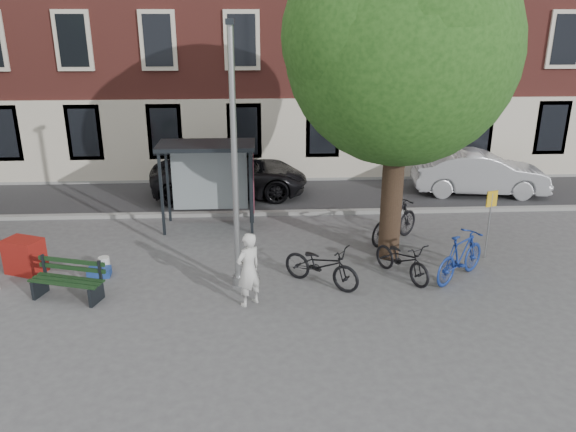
# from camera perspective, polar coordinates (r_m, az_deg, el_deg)

# --- Properties ---
(ground) EXTENTS (90.00, 90.00, 0.00)m
(ground) POSITION_cam_1_polar(r_m,az_deg,el_deg) (13.78, -5.04, -6.96)
(ground) COLOR #4C4C4F
(ground) RESTS_ON ground
(road) EXTENTS (40.00, 4.00, 0.01)m
(road) POSITION_cam_1_polar(r_m,az_deg,el_deg) (20.27, -4.43, 2.00)
(road) COLOR #28282B
(road) RESTS_ON ground
(curb_near) EXTENTS (40.00, 0.25, 0.12)m
(curb_near) POSITION_cam_1_polar(r_m,az_deg,el_deg) (18.36, -4.56, 0.26)
(curb_near) COLOR gray
(curb_near) RESTS_ON ground
(curb_far) EXTENTS (40.00, 0.25, 0.12)m
(curb_far) POSITION_cam_1_polar(r_m,az_deg,el_deg) (22.17, -4.32, 3.72)
(curb_far) COLOR gray
(curb_far) RESTS_ON ground
(lamppost) EXTENTS (0.28, 0.35, 6.11)m
(lamppost) POSITION_cam_1_polar(r_m,az_deg,el_deg) (12.77, -5.41, 4.26)
(lamppost) COLOR #9EA0A3
(lamppost) RESTS_ON ground
(tree_right) EXTENTS (5.76, 5.60, 8.20)m
(tree_right) POSITION_cam_1_polar(r_m,az_deg,el_deg) (14.12, 11.69, 17.10)
(tree_right) COLOR black
(tree_right) RESTS_ON ground
(bus_shelter) EXTENTS (2.85, 1.45, 2.62)m
(bus_shelter) POSITION_cam_1_polar(r_m,az_deg,el_deg) (16.99, -6.86, 5.12)
(bus_shelter) COLOR #1E2328
(bus_shelter) RESTS_ON ground
(painter) EXTENTS (0.75, 0.72, 1.73)m
(painter) POSITION_cam_1_polar(r_m,az_deg,el_deg) (12.50, -4.04, -5.45)
(painter) COLOR silver
(painter) RESTS_ON ground
(bench) EXTENTS (1.79, 1.01, 0.88)m
(bench) POSITION_cam_1_polar(r_m,az_deg,el_deg) (13.91, -21.44, -6.25)
(bench) COLOR #1E2328
(bench) RESTS_ON ground
(bike_a) EXTENTS (2.05, 1.76, 1.06)m
(bike_a) POSITION_cam_1_polar(r_m,az_deg,el_deg) (13.51, 3.41, -4.97)
(bike_a) COLOR black
(bike_a) RESTS_ON ground
(bike_b) EXTENTS (1.92, 1.76, 1.22)m
(bike_b) POSITION_cam_1_polar(r_m,az_deg,el_deg) (14.39, 17.13, -3.93)
(bike_b) COLOR navy
(bike_b) RESTS_ON ground
(bike_c) EXTENTS (1.49, 1.96, 0.99)m
(bike_c) POSITION_cam_1_polar(r_m,az_deg,el_deg) (14.16, 11.53, -4.32)
(bike_c) COLOR black
(bike_c) RESTS_ON ground
(bike_d) EXTENTS (1.94, 1.78, 1.24)m
(bike_d) POSITION_cam_1_polar(r_m,az_deg,el_deg) (16.30, 10.79, -0.53)
(bike_d) COLOR black
(bike_d) RESTS_ON ground
(car_dark) EXTENTS (5.66, 2.83, 1.54)m
(car_dark) POSITION_cam_1_polar(r_m,az_deg,el_deg) (20.25, -5.93, 4.20)
(car_dark) COLOR black
(car_dark) RESTS_ON ground
(car_silver) EXTENTS (4.89, 2.23, 1.56)m
(car_silver) POSITION_cam_1_polar(r_m,az_deg,el_deg) (21.49, 18.88, 4.16)
(car_silver) COLOR #A7A8AE
(car_silver) RESTS_ON ground
(red_stand) EXTENTS (1.06, 0.90, 0.90)m
(red_stand) POSITION_cam_1_polar(r_m,az_deg,el_deg) (15.65, -25.19, -3.69)
(red_stand) COLOR maroon
(red_stand) RESTS_ON ground
(blue_crate) EXTENTS (0.59, 0.45, 0.20)m
(blue_crate) POSITION_cam_1_polar(r_m,az_deg,el_deg) (14.89, -18.62, -5.45)
(blue_crate) COLOR navy
(blue_crate) RESTS_ON ground
(bucket_a) EXTENTS (0.35, 0.35, 0.36)m
(bucket_a) POSITION_cam_1_polar(r_m,az_deg,el_deg) (15.14, -18.16, -4.63)
(bucket_a) COLOR silver
(bucket_a) RESTS_ON ground
(notice_sign) EXTENTS (0.32, 0.13, 1.89)m
(notice_sign) POSITION_cam_1_polar(r_m,az_deg,el_deg) (15.59, 19.87, 0.56)
(notice_sign) COLOR #9EA0A3
(notice_sign) RESTS_ON ground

